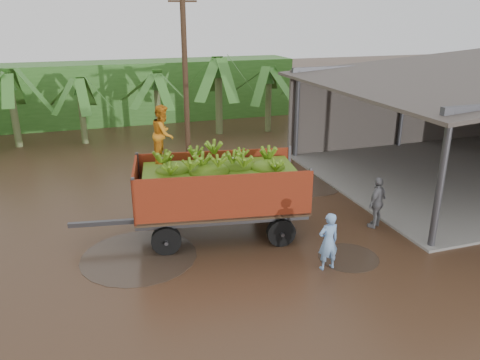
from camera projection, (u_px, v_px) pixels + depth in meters
The scene contains 8 objects.
ground at pixel (220, 220), 15.30m from camera, with size 100.00×100.00×0.00m, color black.
packing_shed at pixel (479, 112), 19.49m from camera, with size 12.78×10.80×4.76m.
hedge_north at pixel (116, 92), 28.39m from camera, with size 22.00×3.00×3.60m, color #2D661E.
banana_trailer at pixel (219, 188), 13.89m from camera, with size 7.03×3.17×3.98m.
man_blue at pixel (328, 241), 12.17m from camera, with size 0.58×0.38×1.60m, color #76A2D8.
man_grey at pixel (377, 202), 14.58m from camera, with size 0.97×0.41×1.66m, color slate.
utility_pole at pixel (185, 77), 20.25m from camera, with size 1.20×0.24×7.39m.
banana_plants at pixel (32, 132), 18.56m from camera, with size 24.11×20.50×4.32m.
Camera 1 is at (-3.74, -13.44, 6.45)m, focal length 35.00 mm.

